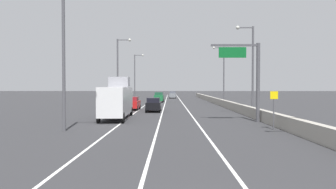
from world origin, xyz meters
name	(u,v)px	position (x,y,z in m)	size (l,w,h in m)	color
ground_plane	(175,102)	(0.00, 64.00, 0.00)	(320.00, 320.00, 0.00)	#2D2D30
lane_stripe_left	(147,104)	(-5.50, 55.00, 0.00)	(0.16, 130.00, 0.00)	silver
lane_stripe_center	(165,104)	(-2.00, 55.00, 0.00)	(0.16, 130.00, 0.00)	silver
lane_stripe_right	(183,104)	(1.50, 55.00, 0.00)	(0.16, 130.00, 0.00)	silver
jersey_barrier_right	(232,106)	(7.99, 40.00, 0.55)	(0.60, 120.00, 1.10)	#9E998E
overhead_sign_gantry	(250,72)	(6.64, 23.75, 4.73)	(4.68, 0.36, 7.50)	#47474C
speed_advisory_sign	(274,107)	(7.09, 18.10, 1.76)	(0.60, 0.11, 3.00)	#4C4C51
lamp_post_right_second	(251,64)	(8.44, 30.84, 5.98)	(2.14, 0.44, 10.46)	#4C4C51
lamp_post_right_third	(222,72)	(8.33, 50.50, 5.98)	(2.14, 0.44, 10.46)	#4C4C51
lamp_post_left_near	(67,52)	(-8.75, 17.17, 5.98)	(2.14, 0.44, 10.46)	#4C4C51
lamp_post_left_mid	(119,69)	(-8.53, 40.77, 5.98)	(2.14, 0.44, 10.46)	#4C4C51
lamp_post_left_far	(136,75)	(-8.58, 64.37, 5.98)	(2.14, 0.44, 10.46)	#4C4C51
car_red_0	(132,103)	(-6.39, 39.03, 0.94)	(2.02, 4.30, 1.89)	red
car_green_1	(159,97)	(-3.35, 61.60, 1.06)	(2.07, 4.17, 2.13)	#196033
car_black_2	(153,105)	(-3.21, 35.76, 0.94)	(1.95, 4.37, 1.87)	black
car_gray_3	(173,95)	(-0.27, 84.05, 1.00)	(1.90, 4.43, 2.02)	slate
box_truck	(117,99)	(-6.54, 26.43, 2.02)	(2.64, 9.21, 4.40)	silver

